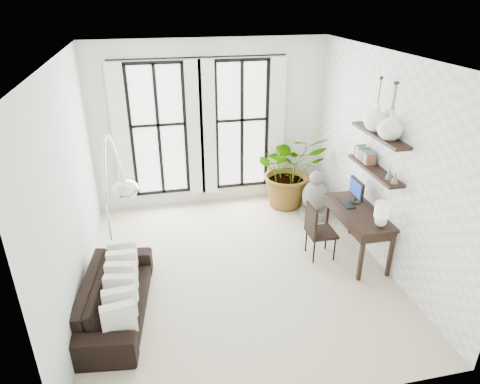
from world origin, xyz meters
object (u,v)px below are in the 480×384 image
object	(u,v)px
plant	(290,169)
arc_lamp	(111,171)
sofa	(115,296)
desk_chair	(317,228)
desk	(360,215)
buddha	(315,198)

from	to	relation	value
plant	arc_lamp	size ratio (longest dim) A/B	0.65
sofa	desk_chair	bearing A→B (deg)	-69.53
desk	desk_chair	distance (m)	0.70
desk	sofa	bearing A→B (deg)	-170.98
buddha	sofa	bearing A→B (deg)	-150.73
sofa	arc_lamp	bearing A→B (deg)	-1.80
sofa	arc_lamp	size ratio (longest dim) A/B	0.85
sofa	desk_chair	xyz separation A→B (m)	(3.10, 0.73, 0.23)
desk	buddha	size ratio (longest dim) A/B	1.47
arc_lamp	desk	bearing A→B (deg)	-0.87
desk	buddha	distance (m)	1.46
plant	arc_lamp	bearing A→B (deg)	-147.94
desk	buddha	xyz separation A→B (m)	(-0.18, 1.40, -0.36)
desk	plant	bearing A→B (deg)	103.43
arc_lamp	buddha	bearing A→B (deg)	21.27
arc_lamp	desk_chair	bearing A→B (deg)	1.61
desk_chair	buddha	bearing A→B (deg)	69.68
sofa	plant	bearing A→B (deg)	-43.98
plant	arc_lamp	distance (m)	3.87
desk_chair	buddha	world-z (taller)	buddha
sofa	desk_chair	world-z (taller)	desk_chair
desk_chair	arc_lamp	xyz separation A→B (m)	(-3.00, -0.08, 1.29)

